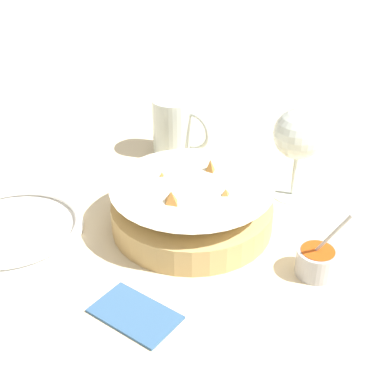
{
  "coord_description": "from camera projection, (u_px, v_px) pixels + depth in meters",
  "views": [
    {
      "loc": [
        0.38,
        -0.62,
        0.52
      ],
      "look_at": [
        -0.03,
        -0.01,
        0.07
      ],
      "focal_mm": 50.0,
      "sensor_mm": 36.0,
      "label": 1
    }
  ],
  "objects": [
    {
      "name": "wine_glass",
      "position": [
        298.0,
        137.0,
        0.93
      ],
      "size": [
        0.09,
        0.09,
        0.17
      ],
      "color": "silver",
      "rests_on": "ground_plane"
    },
    {
      "name": "beer_mug",
      "position": [
        174.0,
        129.0,
        1.11
      ],
      "size": [
        0.13,
        0.09,
        0.12
      ],
      "color": "silver",
      "rests_on": "ground_plane"
    },
    {
      "name": "side_plate",
      "position": [
        13.0,
        228.0,
        0.89
      ],
      "size": [
        0.23,
        0.23,
        0.01
      ],
      "color": "white",
      "rests_on": "ground_plane"
    },
    {
      "name": "food_basket",
      "position": [
        192.0,
        208.0,
        0.89
      ],
      "size": [
        0.27,
        0.27,
        0.1
      ],
      "color": "tan",
      "rests_on": "ground_plane"
    },
    {
      "name": "ground_plane",
      "position": [
        210.0,
        230.0,
        0.9
      ],
      "size": [
        4.0,
        4.0,
        0.0
      ],
      "primitive_type": "plane",
      "color": "beige"
    },
    {
      "name": "napkin",
      "position": [
        135.0,
        313.0,
        0.72
      ],
      "size": [
        0.12,
        0.08,
        0.01
      ],
      "color": "#38608E",
      "rests_on": "ground_plane"
    },
    {
      "name": "sauce_cup",
      "position": [
        317.0,
        260.0,
        0.79
      ],
      "size": [
        0.07,
        0.06,
        0.12
      ],
      "color": "#B7B7BC",
      "rests_on": "ground_plane"
    }
  ]
}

